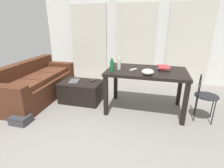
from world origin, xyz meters
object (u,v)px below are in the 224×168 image
wire_chair (203,92)px  scissors (119,65)px  bowl (148,72)px  book_stack (164,68)px  bottle_near (119,63)px  coffee_table (81,92)px  craft_table (146,76)px  shoebox (21,120)px  couch (36,84)px  magazine (74,81)px  tv_remote_primary (93,80)px  tv_remote_on_table (133,69)px  bottle_far (112,66)px

wire_chair → scissors: wire_chair is taller
bowl → book_stack: bearing=56.9°
bottle_near → bowl: bottle_near is taller
coffee_table → craft_table: size_ratio=0.59×
scissors → shoebox: 1.98m
couch → magazine: size_ratio=6.56×
tv_remote_primary → wire_chair: bearing=23.7°
wire_chair → bowl: bowl is taller
shoebox → scissors: bearing=42.4°
wire_chair → scissors: size_ratio=8.31×
tv_remote_primary → tv_remote_on_table: bearing=16.5°
coffee_table → bottle_near: (0.82, -0.12, 0.68)m
craft_table → magazine: (-1.45, 0.05, -0.24)m
couch → scissors: same height
wire_chair → bottle_near: (-1.42, 0.03, 0.40)m
craft_table → wire_chair: wire_chair is taller
coffee_table → scissors: bearing=14.7°
coffee_table → bottle_far: bottle_far is taller
coffee_table → bottle_far: 1.03m
couch → wire_chair: bearing=-1.1°
bowl → scissors: (-0.59, 0.52, -0.04)m
book_stack → shoebox: bearing=-153.1°
coffee_table → magazine: bearing=-179.3°
bowl → tv_remote_on_table: (-0.26, 0.22, -0.04)m
scissors → bottle_far: bearing=-92.1°
bottle_near → bottle_far: bearing=-117.9°
scissors → tv_remote_on_table: bearing=-42.6°
coffee_table → magazine: magazine is taller
bottle_near → book_stack: bottle_near is taller
scissors → bottle_near: bearing=-77.0°
bottle_near → coffee_table: bearing=172.0°
coffee_table → book_stack: book_stack is taller
bottle_far → bowl: bearing=-3.9°
tv_remote_on_table → bottle_near: bearing=-144.0°
couch → craft_table: couch is taller
craft_table → book_stack: book_stack is taller
coffee_table → book_stack: size_ratio=2.81×
tv_remote_on_table → tv_remote_primary: bearing=-161.2°
magazine → tv_remote_primary: bearing=6.3°
craft_table → bottle_near: size_ratio=5.10×
bottle_far → book_stack: 0.94m
bottle_near → magazine: 1.07m
craft_table → bottle_far: 0.65m
magazine → couch: bearing=173.4°
tv_remote_on_table → shoebox: size_ratio=0.49×
craft_table → tv_remote_primary: (-1.08, 0.17, -0.24)m
book_stack → coffee_table: bearing=-177.4°
bowl → wire_chair: bearing=10.9°
coffee_table → magazine: 0.26m
coffee_table → bottle_far: size_ratio=3.57×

